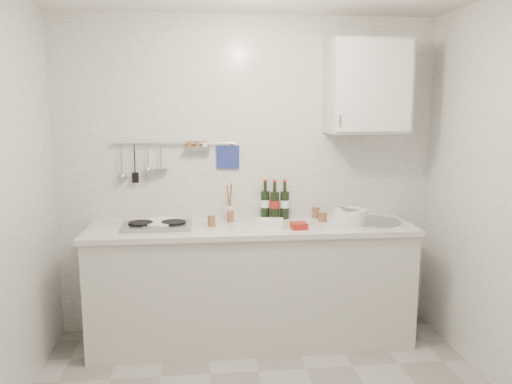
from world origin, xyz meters
TOP-DOWN VIEW (x-y plane):
  - back_wall at (0.00, 1.40)m, footprint 3.00×0.02m
  - counter at (0.01, 1.10)m, footprint 2.44×0.64m
  - wall_rail at (-0.60, 1.37)m, footprint 0.98×0.09m
  - wall_cabinet at (0.90, 1.22)m, footprint 0.60×0.38m
  - plate_stack_hob at (-0.68, 1.15)m, footprint 0.32×0.31m
  - plate_stack_sink at (0.74, 1.07)m, footprint 0.31×0.30m
  - wine_bottles at (0.21, 1.31)m, footprint 0.23×0.12m
  - butter_dish at (0.13, 1.04)m, footprint 0.21×0.13m
  - strawberry_punnet at (0.33, 0.95)m, footprint 0.12×0.12m
  - utensil_crock at (-0.15, 1.32)m, footprint 0.07×0.07m
  - jar_a at (-0.15, 1.25)m, footprint 0.06×0.06m
  - jar_b at (0.54, 1.31)m, footprint 0.07×0.07m
  - jar_c at (0.56, 1.17)m, footprint 0.07×0.07m
  - jar_d at (-0.30, 1.11)m, footprint 0.06×0.06m

SIDE VIEW (x-z plane):
  - counter at x=0.01m, z-range -0.05..0.92m
  - plate_stack_hob at x=-0.68m, z-range 0.92..0.96m
  - strawberry_punnet at x=0.33m, z-range 0.92..0.97m
  - butter_dish at x=0.13m, z-range 0.92..0.98m
  - jar_c at x=0.56m, z-range 0.92..1.01m
  - jar_d at x=-0.30m, z-range 0.92..1.01m
  - jar_b at x=0.54m, z-range 0.92..1.01m
  - jar_a at x=-0.15m, z-range 0.92..1.01m
  - plate_stack_sink at x=0.74m, z-range 0.91..1.03m
  - utensil_crock at x=-0.15m, z-range 0.84..1.13m
  - wine_bottles at x=0.21m, z-range 0.92..1.23m
  - back_wall at x=0.00m, z-range 0.00..2.50m
  - wall_rail at x=-0.60m, z-range 1.26..1.60m
  - wall_cabinet at x=0.90m, z-range 1.60..2.30m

